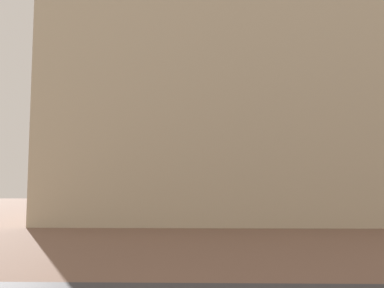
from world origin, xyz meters
TOP-DOWN VIEW (x-y plane):
  - landmark_building at (3.35, 32.09)m, footprint 28.24×14.41m

SIDE VIEW (x-z plane):
  - landmark_building at x=3.35m, z-range -5.82..26.37m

